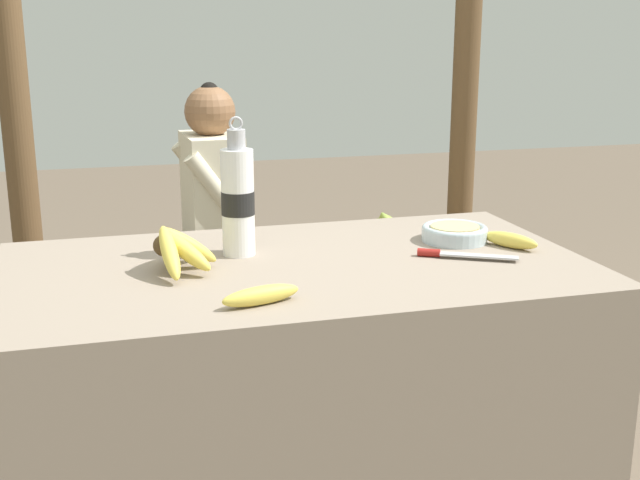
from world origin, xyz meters
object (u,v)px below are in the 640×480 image
(loose_banana_side, at_px, (510,240))
(wooden_bench, at_px, (272,261))
(water_bottle, at_px, (238,200))
(loose_banana_front, at_px, (261,295))
(serving_bowl, at_px, (455,232))
(seated_vendor, at_px, (201,202))
(banana_bunch_ripe, at_px, (177,246))
(banana_bunch_green, at_px, (389,224))
(knife, at_px, (453,254))
(support_post_far, at_px, (467,50))
(support_post_near, at_px, (10,53))

(loose_banana_side, relative_size, wooden_bench, 0.09)
(water_bottle, xyz_separation_m, loose_banana_front, (-0.02, -0.38, -0.12))
(serving_bowl, xyz_separation_m, water_bottle, (-0.57, 0.02, 0.11))
(wooden_bench, bearing_deg, seated_vendor, -173.22)
(loose_banana_front, bearing_deg, loose_banana_side, 20.25)
(seated_vendor, bearing_deg, banana_bunch_ripe, 78.07)
(serving_bowl, height_order, banana_bunch_green, serving_bowl)
(loose_banana_front, distance_m, knife, 0.56)
(loose_banana_side, xyz_separation_m, banana_bunch_green, (0.16, 1.30, -0.27))
(serving_bowl, bearing_deg, support_post_far, 63.92)
(banana_bunch_ripe, xyz_separation_m, loose_banana_front, (0.14, -0.28, -0.04))
(support_post_near, bearing_deg, loose_banana_side, -50.48)
(knife, xyz_separation_m, banana_bunch_green, (0.34, 1.35, -0.27))
(loose_banana_front, height_order, banana_bunch_green, loose_banana_front)
(banana_bunch_green, bearing_deg, support_post_far, 30.82)
(banana_bunch_ripe, bearing_deg, support_post_far, 46.90)
(loose_banana_side, xyz_separation_m, support_post_near, (-1.30, 1.57, 0.43))
(support_post_near, bearing_deg, banana_bunch_green, -10.49)
(banana_bunch_ripe, distance_m, serving_bowl, 0.73)
(seated_vendor, height_order, banana_bunch_green, seated_vendor)
(water_bottle, height_order, support_post_near, support_post_near)
(support_post_near, relative_size, support_post_far, 1.00)
(serving_bowl, bearing_deg, loose_banana_front, -148.93)
(banana_bunch_ripe, distance_m, seated_vendor, 1.28)
(knife, bearing_deg, support_post_near, 153.08)
(knife, bearing_deg, banana_bunch_green, 104.41)
(support_post_near, bearing_deg, loose_banana_front, -71.94)
(serving_bowl, xyz_separation_m, knife, (-0.07, -0.15, -0.01))
(support_post_near, bearing_deg, banana_bunch_ripe, -73.52)
(wooden_bench, bearing_deg, loose_banana_front, -102.91)
(loose_banana_side, relative_size, banana_bunch_green, 0.59)
(loose_banana_front, bearing_deg, banana_bunch_green, 61.13)
(water_bottle, relative_size, seated_vendor, 0.32)
(knife, bearing_deg, banana_bunch_ripe, -157.74)
(banana_bunch_ripe, distance_m, knife, 0.66)
(loose_banana_side, xyz_separation_m, knife, (-0.18, -0.05, -0.01))
(serving_bowl, distance_m, water_bottle, 0.58)
(loose_banana_front, relative_size, seated_vendor, 0.16)
(wooden_bench, distance_m, banana_bunch_green, 0.52)
(knife, height_order, banana_bunch_green, knife)
(banana_bunch_ripe, xyz_separation_m, knife, (0.66, -0.07, -0.05))
(banana_bunch_green, height_order, support_post_near, support_post_near)
(loose_banana_side, height_order, wooden_bench, loose_banana_side)
(banana_bunch_ripe, xyz_separation_m, water_bottle, (0.16, 0.10, 0.08))
(serving_bowl, bearing_deg, knife, -115.87)
(serving_bowl, distance_m, banana_bunch_green, 1.27)
(banana_bunch_ripe, height_order, banana_bunch_green, banana_bunch_ripe)
(banana_bunch_green, bearing_deg, loose_banana_front, -118.87)
(seated_vendor, relative_size, support_post_near, 0.46)
(seated_vendor, bearing_deg, loose_banana_front, 84.93)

